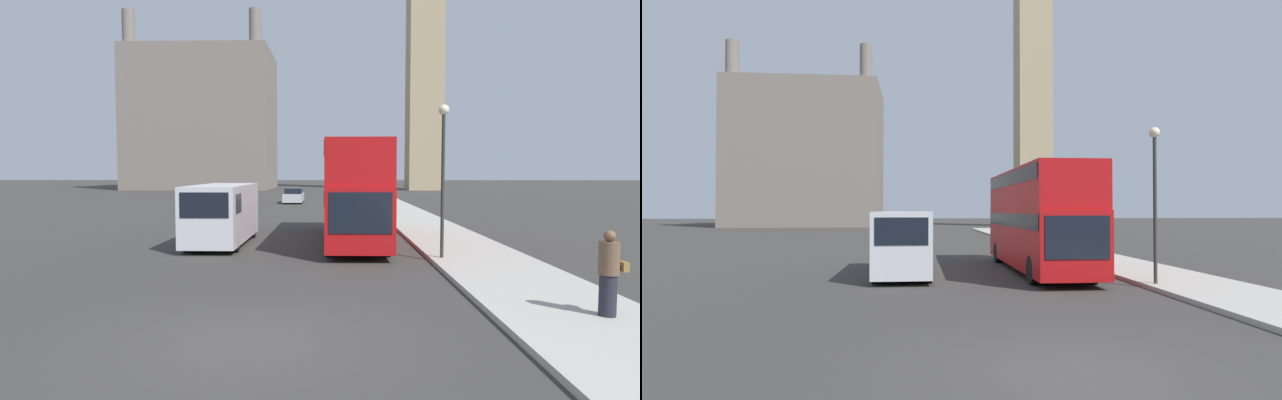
% 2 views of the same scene
% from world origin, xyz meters
% --- Properties ---
extents(ground_plane, '(300.00, 300.00, 0.00)m').
position_xyz_m(ground_plane, '(0.00, 0.00, 0.00)').
color(ground_plane, '#383533').
extents(clock_tower, '(5.74, 5.91, 70.45)m').
position_xyz_m(clock_tower, '(16.37, 71.81, 36.11)').
color(clock_tower, tan).
rests_on(clock_tower, ground_plane).
extents(building_block_distant, '(23.27, 15.79, 28.01)m').
position_xyz_m(building_block_distant, '(-20.17, 75.79, 11.54)').
color(building_block_distant, slate).
rests_on(building_block_distant, ground_plane).
extents(red_double_decker_bus, '(2.47, 10.71, 4.30)m').
position_xyz_m(red_double_decker_bus, '(2.55, 13.01, 2.40)').
color(red_double_decker_bus, '#B71114').
rests_on(red_double_decker_bus, ground_plane).
extents(white_van, '(2.16, 6.19, 2.55)m').
position_xyz_m(white_van, '(-3.08, 12.04, 1.37)').
color(white_van, silver).
rests_on(white_van, ground_plane).
extents(street_lamp, '(0.36, 0.36, 5.26)m').
position_xyz_m(street_lamp, '(5.41, 8.18, 3.64)').
color(street_lamp, '#2D332D').
rests_on(street_lamp, sidewalk_strip).
extents(parked_sedan, '(1.78, 4.74, 1.44)m').
position_xyz_m(parked_sedan, '(-2.09, 39.20, 0.66)').
color(parked_sedan, silver).
rests_on(parked_sedan, ground_plane).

